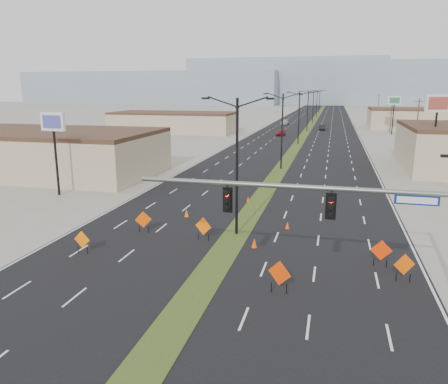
% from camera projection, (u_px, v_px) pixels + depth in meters
% --- Properties ---
extents(ground, '(600.00, 600.00, 0.00)m').
position_uv_depth(ground, '(184.00, 311.00, 21.34)').
color(ground, gray).
rests_on(ground, ground).
extents(road_surface, '(25.00, 400.00, 0.02)m').
position_uv_depth(road_surface, '(308.00, 130.00, 115.74)').
color(road_surface, black).
rests_on(road_surface, ground).
extents(median_strip, '(2.00, 400.00, 0.04)m').
position_uv_depth(median_strip, '(308.00, 130.00, 115.74)').
color(median_strip, '#324719').
rests_on(median_strip, ground).
extents(building_sw_near, '(40.00, 16.00, 5.00)m').
position_uv_depth(building_sw_near, '(6.00, 152.00, 57.33)').
color(building_sw_near, tan).
rests_on(building_sw_near, ground).
extents(building_sw_far, '(30.00, 14.00, 4.50)m').
position_uv_depth(building_sw_far, '(174.00, 123.00, 108.60)').
color(building_sw_far, tan).
rests_on(building_sw_far, ground).
extents(mesa_west, '(180.00, 50.00, 22.00)m').
position_uv_depth(mesa_west, '(153.00, 88.00, 311.40)').
color(mesa_west, '#8292A2').
rests_on(mesa_west, ground).
extents(mesa_center, '(220.00, 50.00, 28.00)m').
position_uv_depth(mesa_center, '(387.00, 83.00, 291.87)').
color(mesa_center, '#8292A2').
rests_on(mesa_center, ground).
extents(mesa_backdrop, '(140.00, 50.00, 32.00)m').
position_uv_depth(mesa_backdrop, '(286.00, 81.00, 326.79)').
color(mesa_backdrop, '#8292A2').
rests_on(mesa_backdrop, ground).
extents(signal_mast, '(16.30, 0.60, 8.00)m').
position_uv_depth(signal_mast, '(372.00, 218.00, 20.10)').
color(signal_mast, slate).
rests_on(signal_mast, ground).
extents(streetlight_0, '(5.15, 0.24, 10.02)m').
position_uv_depth(streetlight_0, '(237.00, 163.00, 31.41)').
color(streetlight_0, black).
rests_on(streetlight_0, ground).
extents(streetlight_1, '(5.15, 0.24, 10.02)m').
position_uv_depth(streetlight_1, '(282.00, 129.00, 57.85)').
color(streetlight_1, black).
rests_on(streetlight_1, ground).
extents(streetlight_2, '(5.15, 0.24, 10.02)m').
position_uv_depth(streetlight_2, '(299.00, 116.00, 84.28)').
color(streetlight_2, black).
rests_on(streetlight_2, ground).
extents(streetlight_3, '(5.15, 0.24, 10.02)m').
position_uv_depth(streetlight_3, '(308.00, 110.00, 110.71)').
color(streetlight_3, black).
rests_on(streetlight_3, ground).
extents(streetlight_4, '(5.15, 0.24, 10.02)m').
position_uv_depth(streetlight_4, '(313.00, 106.00, 137.14)').
color(streetlight_4, black).
rests_on(streetlight_4, ground).
extents(streetlight_5, '(5.15, 0.24, 10.02)m').
position_uv_depth(streetlight_5, '(317.00, 103.00, 163.57)').
color(streetlight_5, black).
rests_on(streetlight_5, ground).
extents(streetlight_6, '(5.15, 0.24, 10.02)m').
position_uv_depth(streetlight_6, '(319.00, 101.00, 190.00)').
color(streetlight_6, black).
rests_on(streetlight_6, ground).
extents(utility_pole_1, '(1.60, 0.20, 9.00)m').
position_uv_depth(utility_pole_1, '(417.00, 125.00, 72.18)').
color(utility_pole_1, '#4C3823').
rests_on(utility_pole_1, ground).
extents(utility_pole_2, '(1.60, 0.20, 9.00)m').
position_uv_depth(utility_pole_2, '(391.00, 114.00, 105.22)').
color(utility_pole_2, '#4C3823').
rests_on(utility_pole_2, ground).
extents(utility_pole_3, '(1.60, 0.20, 9.00)m').
position_uv_depth(utility_pole_3, '(378.00, 108.00, 138.26)').
color(utility_pole_3, '#4C3823').
rests_on(utility_pole_3, ground).
extents(car_left, '(1.99, 4.09, 1.34)m').
position_uv_depth(car_left, '(281.00, 133.00, 100.98)').
color(car_left, maroon).
rests_on(car_left, ground).
extents(car_mid, '(1.59, 4.16, 1.35)m').
position_uv_depth(car_mid, '(322.00, 127.00, 114.47)').
color(car_mid, black).
rests_on(car_mid, ground).
extents(car_far, '(2.18, 5.16, 1.49)m').
position_uv_depth(car_far, '(285.00, 122.00, 131.12)').
color(car_far, '#A1A4AA').
rests_on(car_far, ground).
extents(construction_sign_0, '(1.18, 0.15, 1.58)m').
position_uv_depth(construction_sign_0, '(82.00, 240.00, 28.58)').
color(construction_sign_0, '#FF6605').
rests_on(construction_sign_0, ground).
extents(construction_sign_1, '(1.17, 0.51, 1.66)m').
position_uv_depth(construction_sign_1, '(143.00, 220.00, 32.78)').
color(construction_sign_1, '#EE4B05').
rests_on(construction_sign_1, ground).
extents(construction_sign_2, '(1.26, 0.38, 1.73)m').
position_uv_depth(construction_sign_2, '(203.00, 227.00, 31.05)').
color(construction_sign_2, '#FF5D05').
rests_on(construction_sign_2, ground).
extents(construction_sign_3, '(1.27, 0.60, 1.84)m').
position_uv_depth(construction_sign_3, '(279.00, 274.00, 22.99)').
color(construction_sign_3, '#DA3804').
rests_on(construction_sign_3, ground).
extents(construction_sign_4, '(1.18, 0.50, 1.67)m').
position_uv_depth(construction_sign_4, '(404.00, 265.00, 24.39)').
color(construction_sign_4, '#E54B04').
rests_on(construction_sign_4, ground).
extents(construction_sign_5, '(1.29, 0.08, 1.72)m').
position_uv_depth(construction_sign_5, '(381.00, 251.00, 26.44)').
color(construction_sign_5, red).
rests_on(construction_sign_5, ground).
extents(cone_0, '(0.51, 0.51, 0.65)m').
position_uv_depth(cone_0, '(187.00, 213.00, 37.01)').
color(cone_0, '#D76604').
rests_on(cone_0, ground).
extents(cone_1, '(0.43, 0.43, 0.65)m').
position_uv_depth(cone_1, '(254.00, 243.00, 29.82)').
color(cone_1, '#F84205').
rests_on(cone_1, ground).
extents(cone_2, '(0.45, 0.45, 0.57)m').
position_uv_depth(cone_2, '(287.00, 225.00, 33.82)').
color(cone_2, '#FF4105').
rests_on(cone_2, ground).
extents(cone_3, '(0.34, 0.34, 0.55)m').
position_uv_depth(cone_3, '(248.00, 199.00, 41.83)').
color(cone_3, '#E54204').
rests_on(cone_3, ground).
extents(pole_sign_west, '(2.75, 0.67, 8.35)m').
position_uv_depth(pole_sign_west, '(53.00, 129.00, 43.15)').
color(pole_sign_west, black).
rests_on(pole_sign_west, ground).
extents(pole_sign_east_near, '(3.16, 1.48, 9.96)m').
position_uv_depth(pole_sign_east_near, '(437.00, 109.00, 53.74)').
color(pole_sign_east_near, black).
rests_on(pole_sign_east_near, ground).
extents(pole_sign_east_far, '(2.80, 1.49, 8.91)m').
position_uv_depth(pole_sign_east_far, '(394.00, 103.00, 101.91)').
color(pole_sign_east_far, black).
rests_on(pole_sign_east_far, ground).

